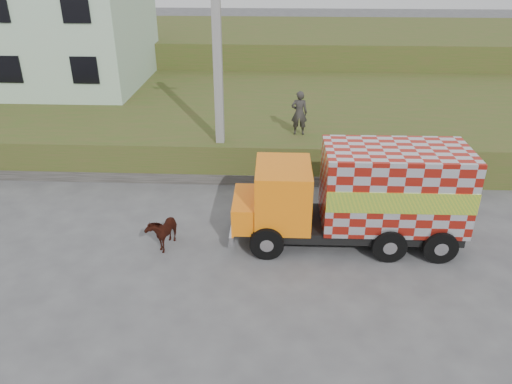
# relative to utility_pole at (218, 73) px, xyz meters

# --- Properties ---
(ground) EXTENTS (120.00, 120.00, 0.00)m
(ground) POSITION_rel_utility_pole_xyz_m (1.00, -4.60, -4.08)
(ground) COLOR #474749
(ground) RESTS_ON ground
(embankment) EXTENTS (40.00, 12.00, 1.50)m
(embankment) POSITION_rel_utility_pole_xyz_m (1.00, 5.40, -3.33)
(embankment) COLOR #38511B
(embankment) RESTS_ON ground
(embankment_far) EXTENTS (40.00, 12.00, 3.00)m
(embankment_far) POSITION_rel_utility_pole_xyz_m (1.00, 17.40, -2.58)
(embankment_far) COLOR #38511B
(embankment_far) RESTS_ON ground
(retaining_strip) EXTENTS (16.00, 0.50, 0.40)m
(retaining_strip) POSITION_rel_utility_pole_xyz_m (-1.00, -0.40, -3.88)
(retaining_strip) COLOR #595651
(retaining_strip) RESTS_ON ground
(building) EXTENTS (10.00, 8.00, 6.00)m
(building) POSITION_rel_utility_pole_xyz_m (-10.00, 8.40, 0.42)
(building) COLOR #A7C1A5
(building) RESTS_ON embankment
(utility_pole) EXTENTS (1.20, 0.30, 8.00)m
(utility_pole) POSITION_rel_utility_pole_xyz_m (0.00, 0.00, 0.00)
(utility_pole) COLOR gray
(utility_pole) RESTS_ON ground
(cargo_truck) EXTENTS (6.81, 2.41, 3.03)m
(cargo_truck) POSITION_rel_utility_pole_xyz_m (4.63, -4.32, -2.51)
(cargo_truck) COLOR black
(cargo_truck) RESTS_ON ground
(cow) EXTENTS (0.83, 1.35, 1.06)m
(cow) POSITION_rel_utility_pole_xyz_m (-1.21, -4.86, -3.54)
(cow) COLOR #39150E
(cow) RESTS_ON ground
(pedestrian) EXTENTS (0.64, 0.43, 1.71)m
(pedestrian) POSITION_rel_utility_pole_xyz_m (2.95, 0.95, -1.72)
(pedestrian) COLOR #2A2825
(pedestrian) RESTS_ON embankment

